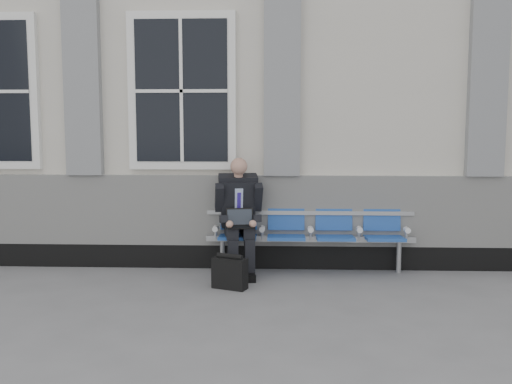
{
  "coord_description": "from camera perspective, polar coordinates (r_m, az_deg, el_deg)",
  "views": [
    {
      "loc": [
        1.57,
        -5.71,
        1.79
      ],
      "look_at": [
        1.3,
        0.9,
        1.05
      ],
      "focal_mm": 40.0,
      "sensor_mm": 36.0,
      "label": 1
    }
  ],
  "objects": [
    {
      "name": "briefcase",
      "position": [
        6.45,
        -2.64,
        -8.05
      ],
      "size": [
        0.42,
        0.3,
        0.4
      ],
      "color": "black",
      "rests_on": "ground"
    },
    {
      "name": "bench",
      "position": [
        7.15,
        5.45,
        -3.61
      ],
      "size": [
        2.6,
        0.47,
        0.91
      ],
      "color": "#9EA0A3",
      "rests_on": "ground"
    },
    {
      "name": "station_building",
      "position": [
        9.33,
        -7.54,
        8.99
      ],
      "size": [
        14.4,
        4.4,
        4.49
      ],
      "color": "beige",
      "rests_on": "ground"
    },
    {
      "name": "businessman",
      "position": [
        6.99,
        -1.72,
        -1.97
      ],
      "size": [
        0.61,
        0.82,
        1.44
      ],
      "color": "black",
      "rests_on": "ground"
    },
    {
      "name": "ground",
      "position": [
        6.19,
        -12.69,
        -10.59
      ],
      "size": [
        70.0,
        70.0,
        0.0
      ],
      "primitive_type": "plane",
      "color": "slate",
      "rests_on": "ground"
    }
  ]
}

